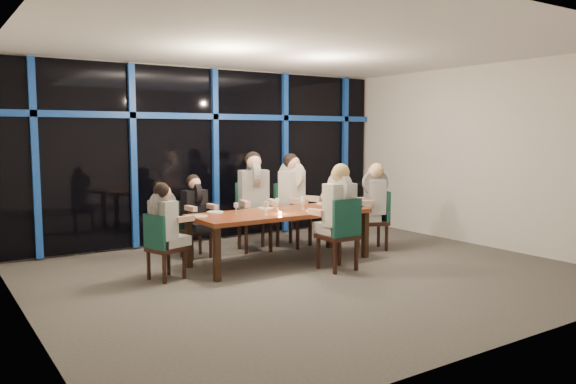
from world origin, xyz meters
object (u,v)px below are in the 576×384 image
diner_far_right (294,186)px  diner_near_mid (338,201)px  chair_end_right (377,217)px  chair_near_mid (342,231)px  water_pitcher (333,202)px  chair_far_right (289,211)px  dining_table (280,216)px  chair_far_mid (253,213)px  chair_end_left (161,244)px  diner_end_left (165,216)px  wine_bottle (343,197)px  chair_far_left (193,226)px  diner_far_mid (254,187)px  diner_end_right (373,193)px  diner_far_left (195,204)px

diner_far_right → diner_near_mid: bearing=-126.7°
chair_end_right → chair_near_mid: 1.62m
diner_far_right → water_pitcher: diner_far_right is taller
chair_far_right → chair_end_right: chair_far_right is taller
dining_table → chair_far_mid: (0.13, 1.02, -0.08)m
diner_near_mid → water_pitcher: 0.65m
chair_end_left → diner_end_left: diner_end_left is taller
dining_table → wine_bottle: bearing=-2.6°
diner_near_mid → water_pitcher: size_ratio=4.53×
chair_end_right → chair_end_left: bearing=-69.3°
chair_end_right → diner_near_mid: diner_near_mid is taller
chair_far_left → chair_far_mid: chair_far_mid is taller
diner_far_mid → diner_end_right: bearing=-17.9°
chair_far_right → diner_near_mid: bearing=-125.0°
diner_far_mid → dining_table: bearing=-83.6°
chair_far_left → diner_far_right: 1.81m
chair_end_left → water_pitcher: (2.57, -0.25, 0.38)m
diner_far_mid → water_pitcher: (0.65, -1.20, -0.17)m
chair_far_left → wine_bottle: 2.34m
wine_bottle → dining_table: bearing=177.4°
dining_table → diner_end_right: size_ratio=2.80×
diner_end_right → chair_end_right: bearing=90.0°
dining_table → diner_end_left: size_ratio=3.11×
diner_far_mid → diner_far_right: bearing=7.5°
chair_near_mid → diner_end_right: size_ratio=1.08×
chair_far_left → chair_far_mid: 1.04m
chair_far_left → water_pitcher: water_pitcher is taller
chair_far_right → diner_far_left: (-1.68, 0.03, 0.24)m
chair_end_left → water_pitcher: water_pitcher is taller
chair_end_right → diner_end_right: 0.39m
diner_far_mid → diner_near_mid: diner_far_mid is taller
chair_far_left → wine_bottle: size_ratio=2.35×
dining_table → water_pitcher: size_ratio=12.10×
dining_table → chair_far_right: bearing=50.2°
diner_far_mid → diner_near_mid: bearing=-66.8°
diner_end_left → chair_end_right: bearing=-108.4°
chair_end_right → diner_far_left: (-2.71, 1.05, 0.29)m
chair_near_mid → water_pitcher: chair_near_mid is taller
diner_end_left → diner_near_mid: (2.16, -0.81, 0.13)m
chair_end_right → water_pitcher: bearing=-58.2°
wine_bottle → chair_far_left: bearing=151.5°
dining_table → chair_end_left: size_ratio=3.03×
chair_end_right → dining_table: bearing=-70.7°
diner_far_mid → diner_end_left: size_ratio=1.26×
chair_end_left → diner_far_left: (0.92, 0.99, 0.34)m
chair_near_mid → chair_end_left: bearing=-21.3°
chair_far_right → chair_end_left: 2.77m
dining_table → chair_end_left: (-1.81, -0.01, -0.20)m
chair_end_right → diner_end_right: bearing=-90.0°
diner_end_right → wine_bottle: bearing=-68.0°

